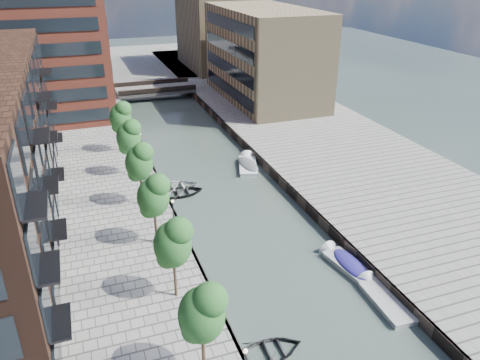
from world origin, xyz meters
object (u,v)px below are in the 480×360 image
motorboat_2 (381,298)px  tree_5 (128,136)px  car (230,90)px  sloop_1 (271,353)px  bridge (155,89)px  motorboat_4 (248,165)px  tree_3 (153,195)px  motorboat_3 (346,263)px  tree_6 (120,116)px  tree_1 (202,312)px  tree_2 (172,242)px  tree_4 (139,161)px  sloop_4 (181,195)px  sloop_3 (176,189)px

motorboat_2 → tree_5: bearing=118.7°
car → sloop_1: bearing=-81.5°
bridge → motorboat_2: 58.35m
motorboat_4 → car: bearing=75.6°
tree_3 → motorboat_3: bearing=-26.8°
car → motorboat_2: bearing=-72.3°
sloop_1 → car: 56.17m
tree_6 → motorboat_3: 31.36m
tree_1 → car: (19.99, 54.84, -3.59)m
tree_1 → tree_2: 7.00m
tree_6 → motorboat_2: tree_6 is taller
motorboat_2 → tree_4: bearing=127.2°
tree_6 → sloop_4: 13.36m
tree_2 → motorboat_4: 25.11m
tree_6 → motorboat_2: (13.75, -32.10, -5.21)m
tree_3 → motorboat_4: 19.69m
sloop_3 → sloop_4: size_ratio=0.99×
tree_4 → motorboat_2: 23.32m
tree_1 → sloop_4: tree_1 is taller
tree_4 → sloop_1: size_ratio=1.45×
tree_1 → sloop_1: 6.99m
tree_6 → sloop_3: bearing=-68.8°
tree_1 → tree_6: same height
tree_4 → sloop_4: (4.10, 2.44, -5.31)m
tree_3 → tree_6: 21.00m
tree_1 → tree_3: (0.00, 14.00, 0.00)m
bridge → car: bearing=-28.2°
tree_5 → motorboat_3: size_ratio=1.09×
sloop_3 → car: 34.03m
tree_2 → tree_5: size_ratio=1.00×
tree_1 → motorboat_3: (13.52, 7.16, -5.10)m
tree_4 → tree_5: 7.00m
tree_1 → sloop_3: (3.93, 24.89, -5.31)m
motorboat_4 → tree_4: bearing=-152.4°
sloop_1 → sloop_4: sloop_4 is taller
motorboat_3 → tree_4: bearing=134.3°
car → motorboat_4: bearing=-79.9°
bridge → tree_4: (-8.50, -40.00, 3.92)m
sloop_1 → motorboat_4: bearing=-17.8°
tree_1 → motorboat_2: 14.98m
tree_6 → tree_4: bearing=-90.0°
tree_4 → motorboat_2: bearing=-52.8°
bridge → tree_3: tree_3 is taller
tree_5 → motorboat_4: size_ratio=1.01×
motorboat_2 → motorboat_3: size_ratio=0.96×
tree_6 → motorboat_3: size_ratio=1.09×
tree_5 → sloop_3: (3.93, -3.11, -5.31)m
motorboat_4 → car: (6.93, 27.01, 1.49)m
sloop_4 → sloop_1: bearing=-178.7°
bridge → motorboat_3: size_ratio=2.38×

